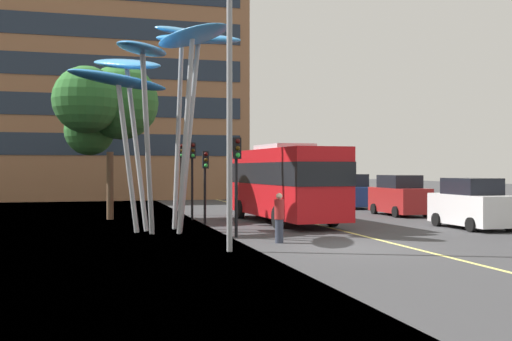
{
  "coord_description": "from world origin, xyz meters",
  "views": [
    {
      "loc": [
        -8.27,
        -18.71,
        2.59
      ],
      "look_at": [
        -1.21,
        7.57,
        2.5
      ],
      "focal_mm": 43.08,
      "sensor_mm": 36.0,
      "label": 1
    }
  ],
  "objects": [
    {
      "name": "street_lamp",
      "position": [
        -3.83,
        -0.05,
        5.51
      ],
      "size": [
        1.5,
        0.44,
        8.85
      ],
      "color": "gray",
      "rests_on": "ground"
    },
    {
      "name": "red_bus",
      "position": [
        0.63,
        9.29,
        2.04
      ],
      "size": [
        3.27,
        9.85,
        3.74
      ],
      "color": "red",
      "rests_on": "ground"
    },
    {
      "name": "car_side_street",
      "position": [
        8.09,
        18.42,
        1.03
      ],
      "size": [
        1.99,
        3.95,
        2.22
      ],
      "color": "navy",
      "rests_on": "ground"
    },
    {
      "name": "traffic_light_kerb_near",
      "position": [
        -3.02,
        3.61,
        2.71
      ],
      "size": [
        0.28,
        0.42,
        3.74
      ],
      "color": "black",
      "rests_on": "ground"
    },
    {
      "name": "pedestrian",
      "position": [
        -1.97,
        1.64,
        0.87
      ],
      "size": [
        0.34,
        0.34,
        1.74
      ],
      "color": "#2D3342",
      "rests_on": "ground"
    },
    {
      "name": "car_parked_mid",
      "position": [
        7.55,
        4.39,
        1.02
      ],
      "size": [
        2.0,
        4.15,
        2.18
      ],
      "color": "silver",
      "rests_on": "ground"
    },
    {
      "name": "backdrop_building",
      "position": [
        -9.28,
        38.13,
        9.32
      ],
      "size": [
        27.84,
        13.51,
        18.62
      ],
      "color": "#8E6042",
      "rests_on": "ground"
    },
    {
      "name": "car_parked_far",
      "position": [
        8.12,
        11.87,
        1.05
      ],
      "size": [
        1.98,
        4.15,
        2.23
      ],
      "color": "maroon",
      "rests_on": "ground"
    },
    {
      "name": "traffic_light_island_mid",
      "position": [
        -3.39,
        11.72,
        2.81
      ],
      "size": [
        0.28,
        0.42,
        3.89
      ],
      "color": "black",
      "rests_on": "ground"
    },
    {
      "name": "tree_pavement_near",
      "position": [
        -7.61,
        13.14,
        5.73
      ],
      "size": [
        5.25,
        5.15,
        7.9
      ],
      "color": "brown",
      "rests_on": "ground"
    },
    {
      "name": "traffic_light_opposite",
      "position": [
        -3.5,
        14.91,
        2.87
      ],
      "size": [
        0.28,
        0.42,
        3.97
      ],
      "color": "black",
      "rests_on": "ground"
    },
    {
      "name": "ground",
      "position": [
        -0.7,
        0.0,
        -0.05
      ],
      "size": [
        120.0,
        240.0,
        0.1
      ],
      "color": "#38383A"
    },
    {
      "name": "leaf_sculpture",
      "position": [
        -5.79,
        6.17,
        6.71
      ],
      "size": [
        7.1,
        7.31,
        9.03
      ],
      "color": "#9EA0A5",
      "rests_on": "ground"
    },
    {
      "name": "traffic_light_kerb_far",
      "position": [
        -3.21,
        9.16,
        2.46
      ],
      "size": [
        0.28,
        0.42,
        3.39
      ],
      "color": "black",
      "rests_on": "ground"
    }
  ]
}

